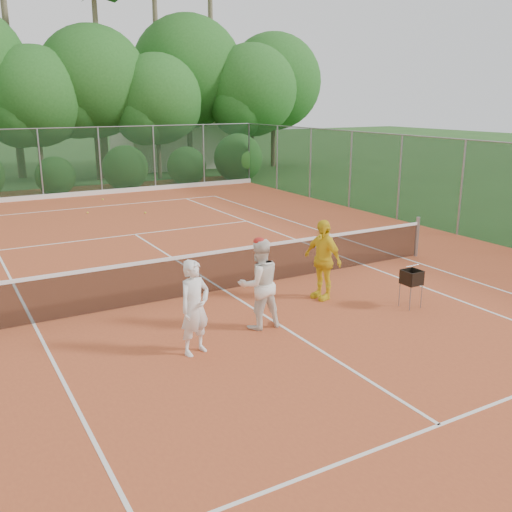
{
  "coord_description": "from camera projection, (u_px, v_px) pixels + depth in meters",
  "views": [
    {
      "loc": [
        -5.47,
        -11.02,
        4.22
      ],
      "look_at": [
        0.15,
        -1.2,
        1.1
      ],
      "focal_mm": 40.0,
      "sensor_mm": 36.0,
      "label": 1
    }
  ],
  "objects": [
    {
      "name": "stray_ball_a",
      "position": [
        145.0,
        213.0,
        21.65
      ],
      "size": [
        0.07,
        0.07,
        0.07
      ],
      "primitive_type": "sphere",
      "color": "#D0DE33",
      "rests_on": "clay_court"
    },
    {
      "name": "fence_back",
      "position": [
        71.0,
        162.0,
        25.11
      ],
      "size": [
        18.07,
        0.07,
        3.0
      ],
      "color": "#19381E",
      "rests_on": "clay_court"
    },
    {
      "name": "player_center_grp",
      "position": [
        259.0,
        284.0,
        10.66
      ],
      "size": [
        0.88,
        0.7,
        1.76
      ],
      "color": "white",
      "rests_on": "clay_court"
    },
    {
      "name": "court_markings",
      "position": [
        224.0,
        290.0,
        12.96
      ],
      "size": [
        11.03,
        23.83,
        0.01
      ],
      "color": "white",
      "rests_on": "clay_court"
    },
    {
      "name": "clay_court",
      "position": [
        224.0,
        291.0,
        12.97
      ],
      "size": [
        18.0,
        36.0,
        0.02
      ],
      "primitive_type": "cube",
      "color": "#B6502A",
      "rests_on": "ground"
    },
    {
      "name": "stray_ball_b",
      "position": [
        103.0,
        199.0,
        24.52
      ],
      "size": [
        0.07,
        0.07,
        0.07
      ],
      "primitive_type": "sphere",
      "color": "#C7EC37",
      "rests_on": "clay_court"
    },
    {
      "name": "ground",
      "position": [
        224.0,
        291.0,
        12.97
      ],
      "size": [
        120.0,
        120.0,
        0.0
      ],
      "primitive_type": "plane",
      "color": "#22491A",
      "rests_on": "ground"
    },
    {
      "name": "player_yellow",
      "position": [
        322.0,
        259.0,
        12.25
      ],
      "size": [
        0.59,
        1.08,
        1.75
      ],
      "primitive_type": "imported",
      "rotation": [
        0.0,
        0.0,
        -1.41
      ],
      "color": "yellow",
      "rests_on": "clay_court"
    },
    {
      "name": "tennis_net",
      "position": [
        224.0,
        269.0,
        12.83
      ],
      "size": [
        11.97,
        0.1,
        1.1
      ],
      "color": "gray",
      "rests_on": "clay_court"
    },
    {
      "name": "ball_hopper",
      "position": [
        412.0,
        278.0,
        11.76
      ],
      "size": [
        0.35,
        0.35,
        0.8
      ],
      "rotation": [
        0.0,
        0.0,
        -0.12
      ],
      "color": "gray",
      "rests_on": "clay_court"
    },
    {
      "name": "stray_ball_c",
      "position": [
        88.0,
        213.0,
        21.65
      ],
      "size": [
        0.07,
        0.07,
        0.07
      ],
      "primitive_type": "sphere",
      "color": "yellow",
      "rests_on": "clay_court"
    },
    {
      "name": "club_building",
      "position": [
        182.0,
        142.0,
        36.96
      ],
      "size": [
        8.0,
        5.0,
        3.0
      ],
      "primitive_type": "cube",
      "color": "beige",
      "rests_on": "ground"
    },
    {
      "name": "player_white",
      "position": [
        195.0,
        307.0,
        9.56
      ],
      "size": [
        0.69,
        0.55,
        1.65
      ],
      "primitive_type": "imported",
      "rotation": [
        0.0,
        0.0,
        0.3
      ],
      "color": "white",
      "rests_on": "clay_court"
    },
    {
      "name": "tropical_treeline",
      "position": [
        71.0,
        81.0,
        29.21
      ],
      "size": [
        32.1,
        8.49,
        15.03
      ],
      "color": "brown",
      "rests_on": "ground"
    }
  ]
}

